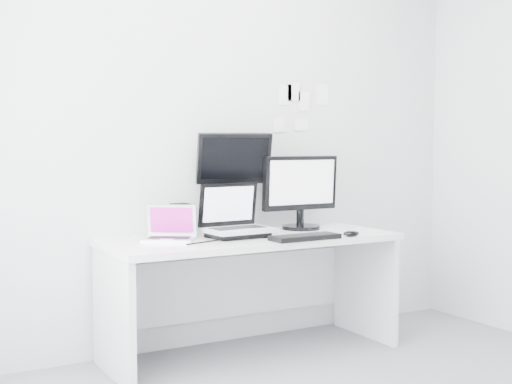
% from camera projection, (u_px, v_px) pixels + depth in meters
% --- Properties ---
extents(back_wall, '(3.60, 0.00, 3.60)m').
position_uv_depth(back_wall, '(225.00, 134.00, 4.51)').
color(back_wall, silver).
rests_on(back_wall, ground).
extents(desk, '(1.80, 0.70, 0.73)m').
position_uv_depth(desk, '(252.00, 296.00, 4.27)').
color(desk, white).
rests_on(desk, ground).
extents(macbook, '(0.36, 0.34, 0.22)m').
position_uv_depth(macbook, '(169.00, 222.00, 4.03)').
color(macbook, silver).
rests_on(macbook, desk).
extents(speaker, '(0.10, 0.10, 0.20)m').
position_uv_depth(speaker, '(180.00, 220.00, 4.25)').
color(speaker, black).
rests_on(speaker, desk).
extents(dell_laptop, '(0.42, 0.33, 0.33)m').
position_uv_depth(dell_laptop, '(239.00, 210.00, 4.18)').
color(dell_laptop, silver).
rests_on(dell_laptop, desk).
extents(rear_monitor, '(0.50, 0.26, 0.65)m').
position_uv_depth(rear_monitor, '(233.00, 181.00, 4.44)').
color(rear_monitor, black).
rests_on(rear_monitor, desk).
extents(samsung_monitor, '(0.54, 0.25, 0.50)m').
position_uv_depth(samsung_monitor, '(301.00, 191.00, 4.58)').
color(samsung_monitor, black).
rests_on(samsung_monitor, desk).
extents(keyboard, '(0.43, 0.16, 0.03)m').
position_uv_depth(keyboard, '(305.00, 237.00, 4.10)').
color(keyboard, black).
rests_on(keyboard, desk).
extents(mouse, '(0.11, 0.07, 0.04)m').
position_uv_depth(mouse, '(351.00, 234.00, 4.23)').
color(mouse, black).
rests_on(mouse, desk).
extents(wall_note_0, '(0.10, 0.00, 0.14)m').
position_uv_depth(wall_note_0, '(285.00, 95.00, 4.70)').
color(wall_note_0, white).
rests_on(wall_note_0, back_wall).
extents(wall_note_1, '(0.09, 0.00, 0.13)m').
position_uv_depth(wall_note_1, '(304.00, 101.00, 4.78)').
color(wall_note_1, white).
rests_on(wall_note_1, back_wall).
extents(wall_note_2, '(0.10, 0.00, 0.14)m').
position_uv_depth(wall_note_2, '(322.00, 95.00, 4.85)').
color(wall_note_2, white).
rests_on(wall_note_2, back_wall).
extents(wall_note_3, '(0.11, 0.00, 0.08)m').
position_uv_depth(wall_note_3, '(301.00, 125.00, 4.78)').
color(wall_note_3, white).
rests_on(wall_note_3, back_wall).
extents(wall_note_4, '(0.10, 0.00, 0.13)m').
position_uv_depth(wall_note_4, '(294.00, 92.00, 4.73)').
color(wall_note_4, white).
rests_on(wall_note_4, back_wall).
extents(wall_note_5, '(0.09, 0.00, 0.09)m').
position_uv_depth(wall_note_5, '(279.00, 125.00, 4.69)').
color(wall_note_5, white).
rests_on(wall_note_5, back_wall).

